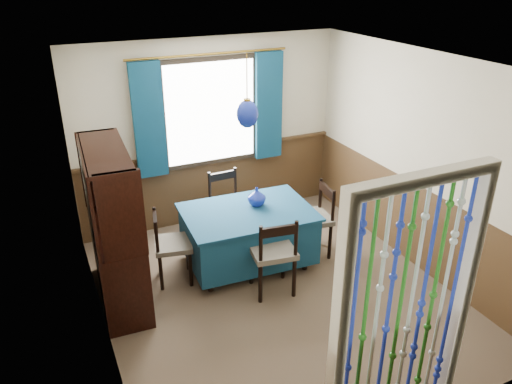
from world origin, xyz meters
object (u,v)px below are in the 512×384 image
dining_table (248,233)px  chair_far (228,204)px  chair_right (314,218)px  vase_sideboard (115,210)px  chair_left (171,245)px  sideboard (117,250)px  pendant_lamp (247,114)px  vase_table (257,197)px  bowl_shelf (120,206)px  chair_near (273,253)px

dining_table → chair_far: (0.03, 0.72, 0.06)m
chair_right → vase_sideboard: 2.35m
chair_left → chair_right: 1.76m
sideboard → pendant_lamp: 1.98m
sideboard → vase_table: size_ratio=8.39×
pendant_lamp → dining_table: bearing=76.0°
bowl_shelf → vase_sideboard: bearing=90.0°
dining_table → pendant_lamp: bearing=-100.9°
chair_right → bowl_shelf: 2.40m
chair_near → chair_left: chair_near is taller
chair_far → vase_sideboard: size_ratio=4.93×
dining_table → chair_near: size_ratio=1.65×
chair_left → vase_sideboard: size_ratio=4.74×
chair_left → pendant_lamp: size_ratio=1.10×
chair_near → chair_far: chair_near is taller
dining_table → chair_right: 0.84m
chair_right → bowl_shelf: bearing=101.2°
sideboard → pendant_lamp: bearing=3.9°
chair_right → vase_sideboard: size_ratio=5.06×
chair_far → sideboard: size_ratio=0.52×
chair_near → chair_far: (0.01, 1.35, -0.02)m
chair_near → chair_left: 1.17m
chair_left → dining_table: bearing=98.4°
chair_near → vase_table: chair_near is taller
bowl_shelf → vase_sideboard: 0.49m
chair_near → pendant_lamp: pendant_lamp is taller
chair_far → chair_right: 1.15m
bowl_shelf → chair_near: bearing=-14.6°
chair_far → vase_sideboard: vase_sideboard is taller
sideboard → dining_table: bearing=3.9°
pendant_lamp → vase_sideboard: size_ratio=4.29×
chair_near → sideboard: size_ratio=0.55×
chair_near → pendant_lamp: bearing=100.4°
chair_near → chair_left: size_ratio=1.09×
dining_table → chair_near: (0.02, -0.62, 0.08)m
chair_left → vase_table: size_ratio=4.22×
dining_table → vase_table: size_ratio=7.56×
chair_left → sideboard: 0.62m
chair_far → chair_left: size_ratio=1.04×
chair_left → sideboard: sideboard is taller
chair_far → pendant_lamp: size_ratio=1.15×
pendant_lamp → bowl_shelf: 1.62m
sideboard → chair_right: bearing=1.0°
pendant_lamp → vase_table: (0.16, 0.10, -1.06)m
bowl_shelf → chair_far: bearing=32.9°
sideboard → pendant_lamp: (1.52, 0.02, 1.28)m
chair_near → chair_right: bearing=41.0°
chair_far → pendant_lamp: (-0.03, -0.72, 1.40)m
chair_near → vase_table: (0.14, 0.72, 0.32)m
chair_near → bowl_shelf: (-1.48, 0.38, 0.70)m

